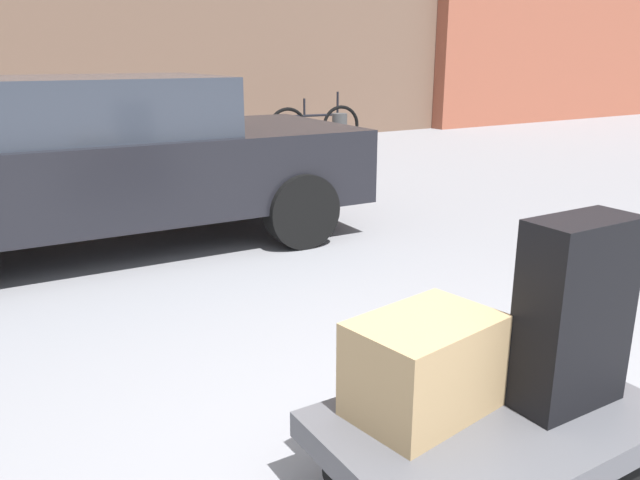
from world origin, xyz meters
TOP-DOWN VIEW (x-y plane):
  - luggage_cart at (0.00, 0.00)m, footprint 1.24×0.78m
  - suitcase_black_rear_right at (0.29, -0.08)m, footprint 0.42×0.21m
  - duffel_bag_tan_rear_left at (-0.20, 0.15)m, footprint 0.57×0.44m
  - parked_car at (-0.48, 4.01)m, footprint 4.36×2.04m
  - bicycle_leaning at (4.20, 8.27)m, footprint 1.76×0.26m
  - bollard_kerb_near at (2.36, 6.80)m, footprint 0.23×0.23m
  - bollard_kerb_mid at (3.76, 6.80)m, footprint 0.23×0.23m

SIDE VIEW (x-z plane):
  - luggage_cart at x=0.00m, z-range 0.10..0.44m
  - bollard_kerb_near at x=2.36m, z-range 0.00..0.73m
  - bollard_kerb_mid at x=3.76m, z-range 0.00..0.73m
  - bicycle_leaning at x=4.20m, z-range -0.11..0.85m
  - duffel_bag_tan_rear_left at x=-0.20m, z-range 0.34..0.70m
  - suitcase_black_rear_right at x=0.29m, z-range 0.34..1.05m
  - parked_car at x=-0.48m, z-range 0.05..1.47m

